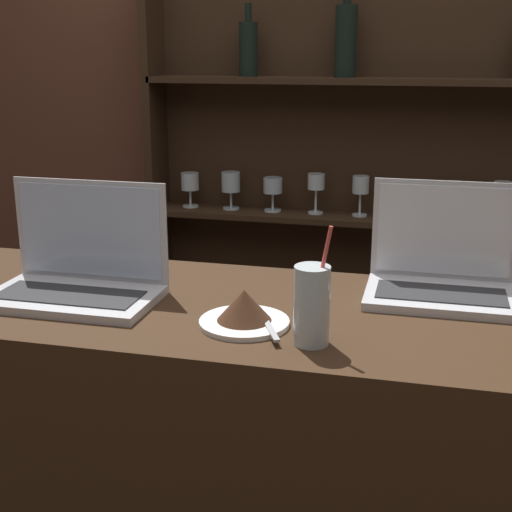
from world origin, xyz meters
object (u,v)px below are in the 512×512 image
cake_plate (244,311)px  water_glass (312,305)px  laptop_far (442,271)px  laptop_near (79,271)px

cake_plate → water_glass: size_ratio=0.82×
laptop_far → cake_plate: laptop_far is taller
water_glass → laptop_near: bearing=165.6°
cake_plate → water_glass: bearing=-22.2°
laptop_near → laptop_far: bearing=14.5°
cake_plate → water_glass: water_glass is taller
cake_plate → laptop_far: bearing=36.6°
laptop_near → cake_plate: 0.39m
laptop_far → cake_plate: (-0.36, -0.27, -0.02)m
laptop_far → water_glass: (-0.22, -0.32, 0.02)m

